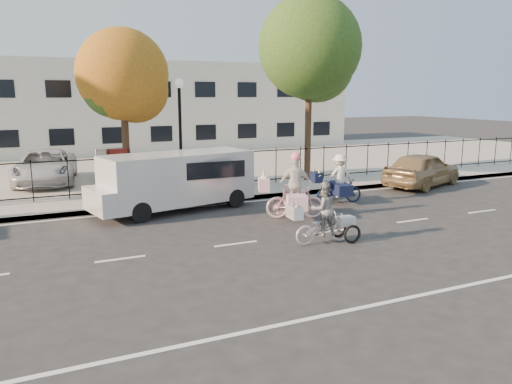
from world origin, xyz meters
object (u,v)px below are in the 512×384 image
lot_car_b (45,166)px  gold_sedan (422,169)px  lot_car_c (114,165)px  lot_car_d (191,162)px  white_van (175,179)px  bull_bike (339,184)px  zebra_trike (323,220)px  lamppost (180,115)px  unicorn_bike (294,194)px

lot_car_b → gold_sedan: bearing=-17.6°
lot_car_c → lot_car_d: size_ratio=1.22×
white_van → lot_car_c: 6.23m
bull_bike → gold_sedan: bull_bike is taller
lot_car_b → lot_car_c: lot_car_b is taller
lot_car_c → white_van: bearing=-74.2°
zebra_trike → lot_car_b: zebra_trike is taller
lot_car_b → white_van: bearing=-53.1°
gold_sedan → bull_bike: bearing=83.7°
zebra_trike → gold_sedan: bearing=-53.6°
gold_sedan → lot_car_b: lot_car_b is taller
gold_sedan → lot_car_d: (-8.32, 6.36, -0.00)m
gold_sedan → lamppost: bearing=56.2°
lot_car_c → unicorn_bike: bearing=-58.9°
white_van → lot_car_b: bearing=107.5°
gold_sedan → white_van: bearing=69.2°
white_van → unicorn_bike: bearing=-53.4°
gold_sedan → lot_car_d: gold_sedan is taller
lot_car_d → unicorn_bike: bearing=-70.4°
unicorn_bike → gold_sedan: 8.18m
bull_bike → lot_car_c: (-6.79, 7.46, 0.13)m
unicorn_bike → gold_sedan: size_ratio=0.49×
lamppost → lot_car_c: bearing=117.4°
gold_sedan → lot_car_b: size_ratio=0.85×
bull_bike → lot_car_d: 8.32m
lot_car_c → bull_bike: bearing=-42.2°
lamppost → lot_car_b: size_ratio=0.84×
bull_bike → lamppost: bearing=63.0°
zebra_trike → white_van: size_ratio=0.33×
gold_sedan → zebra_trike: bearing=102.0°
unicorn_bike → zebra_trike: bearing=-170.9°
lamppost → zebra_trike: (1.64, -7.67, -2.47)m
unicorn_bike → lot_car_b: unicorn_bike is taller
unicorn_bike → bull_bike: unicorn_bike is taller
zebra_trike → lot_car_d: size_ratio=0.56×
bull_bike → white_van: size_ratio=0.34×
lamppost → gold_sedan: size_ratio=0.99×
zebra_trike → lot_car_c: (-3.62, 11.50, 0.21)m
lamppost → zebra_trike: size_ratio=2.24×
bull_bike → lot_car_b: bearing=60.0°
gold_sedan → lot_car_b: 16.14m
lamppost → lot_car_b: lamppost is taller
gold_sedan → lot_car_b: bearing=44.6°
unicorn_bike → lot_car_b: 11.69m
zebra_trike → bull_bike: bearing=-34.6°
unicorn_bike → bull_bike: bearing=-40.7°
zebra_trike → lot_car_b: 13.65m
zebra_trike → lot_car_d: (-0.01, 11.73, 0.10)m
zebra_trike → bull_bike: bull_bike is taller
unicorn_bike → lot_car_d: 9.07m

